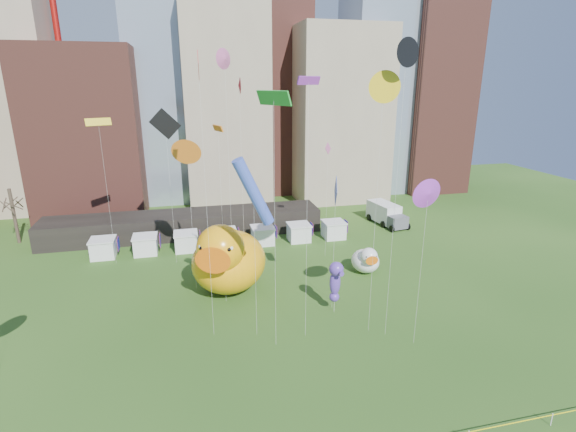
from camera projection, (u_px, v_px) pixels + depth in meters
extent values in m
cube|color=gray|center=(6.00, 80.00, 68.10)|extent=(14.00, 12.00, 42.00)
cube|color=brown|center=(87.00, 134.00, 67.57)|extent=(16.00, 14.00, 26.00)
cube|color=#8C9EB2|center=(161.00, 40.00, 73.36)|extent=(12.00, 12.00, 55.00)
cube|color=gray|center=(225.00, 105.00, 74.99)|extent=(14.00, 14.00, 34.00)
cube|color=brown|center=(274.00, 5.00, 77.73)|extent=(12.00, 12.00, 68.00)
cube|color=gray|center=(338.00, 115.00, 78.17)|extent=(16.00, 14.00, 30.00)
cube|color=#8C9EB2|center=(382.00, 64.00, 81.43)|extent=(14.00, 12.00, 48.00)
cube|color=brown|center=(433.00, 97.00, 83.57)|extent=(12.00, 12.00, 36.00)
cube|color=black|center=(185.00, 224.00, 61.07)|extent=(38.00, 6.00, 3.20)
cube|color=white|center=(103.00, 249.00, 53.43)|extent=(2.80, 2.80, 2.20)
cube|color=red|center=(118.00, 244.00, 53.68)|extent=(0.08, 1.40, 1.60)
cube|color=white|center=(146.00, 245.00, 54.54)|extent=(2.80, 2.80, 2.20)
cube|color=red|center=(160.00, 240.00, 54.79)|extent=(0.08, 1.40, 1.60)
cube|color=white|center=(186.00, 242.00, 55.65)|extent=(2.80, 2.80, 2.20)
cube|color=red|center=(200.00, 237.00, 55.90)|extent=(0.08, 1.40, 1.60)
cube|color=white|center=(225.00, 239.00, 56.76)|extent=(2.80, 2.80, 2.20)
cube|color=red|center=(239.00, 234.00, 57.01)|extent=(0.08, 1.40, 1.60)
cube|color=white|center=(263.00, 236.00, 57.87)|extent=(2.80, 2.80, 2.20)
cube|color=red|center=(276.00, 231.00, 58.12)|extent=(0.08, 1.40, 1.60)
cube|color=white|center=(299.00, 233.00, 58.98)|extent=(2.80, 2.80, 2.20)
cube|color=red|center=(312.00, 228.00, 59.23)|extent=(0.08, 1.40, 1.60)
cube|color=white|center=(334.00, 230.00, 60.09)|extent=(2.80, 2.80, 2.20)
cube|color=red|center=(346.00, 226.00, 60.34)|extent=(0.08, 1.40, 1.60)
cylinder|color=#382B21|center=(14.00, 216.00, 57.40)|extent=(0.44, 0.44, 7.50)
cylinder|color=white|center=(552.00, 419.00, 27.30)|extent=(0.06, 0.06, 0.90)
ellipsoid|color=#FFA80D|center=(229.00, 261.00, 44.65)|extent=(10.16, 10.91, 6.20)
ellipsoid|color=#FFA80D|center=(237.00, 250.00, 47.95)|extent=(2.49, 2.23, 2.51)
sphere|color=#FFA80D|center=(221.00, 249.00, 41.28)|extent=(6.02, 6.02, 4.66)
cone|color=orange|center=(215.00, 258.00, 39.45)|extent=(3.15, 2.88, 2.56)
sphere|color=white|center=(203.00, 247.00, 40.05)|extent=(0.84, 0.84, 0.84)
sphere|color=white|center=(230.00, 248.00, 39.73)|extent=(0.84, 0.84, 0.84)
sphere|color=black|center=(202.00, 248.00, 39.67)|extent=(0.42, 0.42, 0.42)
sphere|color=black|center=(229.00, 250.00, 39.35)|extent=(0.42, 0.42, 0.42)
ellipsoid|color=white|center=(365.00, 261.00, 49.30)|extent=(3.47, 3.96, 2.58)
ellipsoid|color=white|center=(362.00, 257.00, 50.67)|extent=(0.92, 0.75, 1.05)
sphere|color=white|center=(369.00, 256.00, 47.90)|extent=(2.12, 2.12, 1.94)
cone|color=orange|center=(371.00, 260.00, 47.14)|extent=(1.15, 0.97, 1.07)
sphere|color=white|center=(366.00, 256.00, 47.25)|extent=(0.35, 0.35, 0.35)
sphere|color=white|center=(375.00, 256.00, 47.39)|extent=(0.35, 0.35, 0.35)
sphere|color=black|center=(366.00, 257.00, 47.09)|extent=(0.17, 0.17, 0.17)
sphere|color=black|center=(376.00, 256.00, 47.23)|extent=(0.17, 0.17, 0.17)
cylinder|color=silver|center=(236.00, 276.00, 43.99)|extent=(0.03, 0.03, 3.88)
ellipsoid|color=green|center=(236.00, 258.00, 43.42)|extent=(1.18, 1.02, 2.66)
sphere|color=green|center=(235.00, 246.00, 42.85)|extent=(1.57, 1.57, 1.36)
cone|color=green|center=(236.00, 248.00, 42.30)|extent=(0.61, 0.92, 0.48)
sphere|color=green|center=(236.00, 272.00, 43.92)|extent=(0.95, 0.95, 0.95)
cylinder|color=silver|center=(334.00, 297.00, 40.48)|extent=(0.03, 0.03, 3.07)
ellipsoid|color=#5D3AAE|center=(335.00, 282.00, 40.03)|extent=(1.16, 1.01, 2.63)
sphere|color=#5D3AAE|center=(336.00, 269.00, 39.47)|extent=(1.55, 1.55, 1.34)
cone|color=#5D3AAE|center=(338.00, 272.00, 38.93)|extent=(0.61, 0.91, 0.47)
sphere|color=#5D3AAE|center=(334.00, 297.00, 40.52)|extent=(0.94, 0.94, 0.94)
cube|color=white|center=(384.00, 212.00, 66.36)|extent=(3.54, 5.96, 2.80)
cube|color=#595960|center=(397.00, 222.00, 63.36)|extent=(2.86, 2.40, 1.79)
cylinder|color=black|center=(383.00, 224.00, 64.43)|extent=(0.44, 1.04, 1.01)
cylinder|color=black|center=(398.00, 222.00, 65.46)|extent=(0.44, 1.04, 1.01)
cylinder|color=black|center=(369.00, 217.00, 67.79)|extent=(0.44, 1.04, 1.01)
cylinder|color=black|center=(384.00, 215.00, 68.81)|extent=(0.44, 1.04, 1.01)
cylinder|color=silver|center=(207.00, 213.00, 34.13)|extent=(0.02, 0.02, 21.90)
cube|color=red|center=(198.00, 66.00, 30.87)|extent=(0.12, 2.17, 2.17)
cylinder|color=silver|center=(230.00, 182.00, 42.53)|extent=(0.02, 0.02, 22.81)
cone|color=pink|center=(224.00, 59.00, 39.14)|extent=(1.21, 1.69, 1.86)
cylinder|color=silver|center=(171.00, 197.00, 49.58)|extent=(0.02, 0.02, 16.43)
cube|color=black|center=(165.00, 124.00, 47.14)|extent=(3.40, 0.54, 3.43)
cylinder|color=silver|center=(108.00, 196.00, 49.50)|extent=(0.02, 0.02, 16.64)
cube|color=yellow|center=(98.00, 122.00, 47.03)|extent=(2.64, 1.35, 0.83)
cylinder|color=silver|center=(255.00, 267.00, 35.50)|extent=(0.02, 0.02, 12.63)
cylinder|color=blue|center=(253.00, 192.00, 33.62)|extent=(3.41, 1.40, 5.64)
cylinder|color=silver|center=(192.00, 223.00, 43.47)|extent=(0.02, 0.02, 14.44)
cone|color=orange|center=(187.00, 152.00, 41.33)|extent=(2.04, 1.63, 2.33)
cylinder|color=silver|center=(420.00, 272.00, 34.22)|extent=(0.02, 0.02, 12.83)
cone|color=purple|center=(428.00, 194.00, 32.32)|extent=(2.12, 1.08, 2.18)
cylinder|color=silver|center=(243.00, 190.00, 44.10)|extent=(0.02, 0.02, 20.47)
cone|color=red|center=(239.00, 86.00, 41.06)|extent=(0.29, 1.54, 1.53)
cylinder|color=silver|center=(326.00, 204.00, 52.26)|extent=(0.02, 0.02, 13.42)
cube|color=pink|center=(328.00, 148.00, 50.26)|extent=(1.07, 1.11, 1.51)
cylinder|color=silver|center=(395.00, 207.00, 33.97)|extent=(0.02, 0.02, 22.81)
cone|color=black|center=(407.00, 52.00, 30.58)|extent=(1.88, 1.32, 2.06)
cylinder|color=silver|center=(275.00, 232.00, 32.89)|extent=(0.02, 0.02, 19.76)
cube|color=green|center=(274.00, 98.00, 29.96)|extent=(1.98, 3.19, 1.03)
cylinder|color=silver|center=(375.00, 219.00, 34.86)|extent=(0.02, 0.02, 20.47)
cone|color=yellow|center=(384.00, 87.00, 31.81)|extent=(2.28, 1.22, 2.36)
cylinder|color=silver|center=(334.00, 252.00, 40.00)|extent=(0.02, 0.02, 11.55)
cube|color=blue|center=(336.00, 191.00, 38.29)|extent=(0.78, 2.80, 2.89)
cylinder|color=silver|center=(222.00, 220.00, 40.44)|extent=(0.02, 0.02, 16.93)
cube|color=orange|center=(218.00, 128.00, 37.93)|extent=(0.85, 1.78, 0.56)
cylinder|color=silver|center=(307.00, 220.00, 34.02)|extent=(0.02, 0.02, 20.92)
cube|color=purple|center=(309.00, 80.00, 30.91)|extent=(1.91, 1.05, 0.61)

